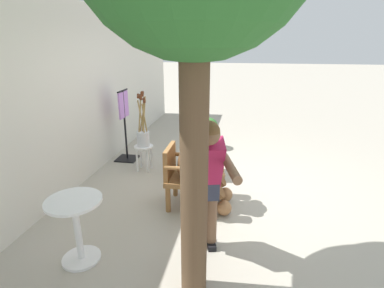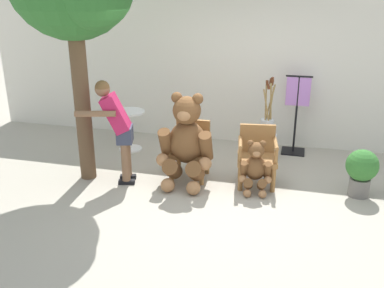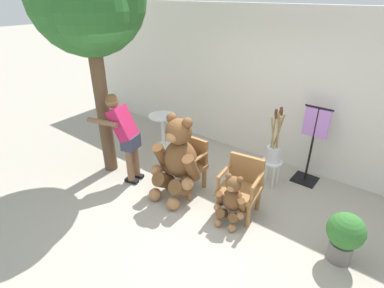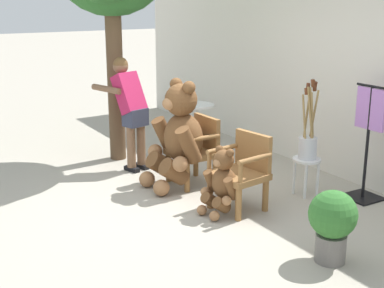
{
  "view_description": "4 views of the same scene",
  "coord_description": "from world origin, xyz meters",
  "px_view_note": "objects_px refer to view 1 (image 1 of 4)",
  "views": [
    {
      "loc": [
        -4.21,
        -0.24,
        2.2
      ],
      "look_at": [
        -0.05,
        0.51,
        0.76
      ],
      "focal_mm": 28.0,
      "sensor_mm": 36.0,
      "label": 1
    },
    {
      "loc": [
        1.02,
        -5.27,
        2.77
      ],
      "look_at": [
        -0.37,
        0.14,
        0.69
      ],
      "focal_mm": 40.0,
      "sensor_mm": 36.0,
      "label": 2
    },
    {
      "loc": [
        2.16,
        -2.71,
        2.98
      ],
      "look_at": [
        -0.33,
        0.45,
        0.92
      ],
      "focal_mm": 28.0,
      "sensor_mm": 36.0,
      "label": 3
    },
    {
      "loc": [
        5.08,
        -2.84,
        2.35
      ],
      "look_at": [
        0.06,
        0.17,
        0.71
      ],
      "focal_mm": 50.0,
      "sensor_mm": 36.0,
      "label": 4
    }
  ],
  "objects_px": {
    "white_stool": "(144,151)",
    "clothing_display_stand": "(125,124)",
    "round_side_table": "(77,223)",
    "potted_plant": "(208,130)",
    "teddy_bear_large": "(200,162)",
    "brush_bucket": "(143,134)",
    "wooden_chair_left": "(182,174)",
    "person_visitor": "(206,177)",
    "wooden_chair_right": "(194,150)",
    "teddy_bear_small": "(211,156)"
  },
  "relations": [
    {
      "from": "round_side_table",
      "to": "teddy_bear_large",
      "type": "bearing_deg",
      "value": -38.78
    },
    {
      "from": "teddy_bear_small",
      "to": "white_stool",
      "type": "height_order",
      "value": "teddy_bear_small"
    },
    {
      "from": "teddy_bear_large",
      "to": "potted_plant",
      "type": "xyz_separation_m",
      "value": [
        2.44,
        0.2,
        -0.27
      ]
    },
    {
      "from": "round_side_table",
      "to": "wooden_chair_left",
      "type": "bearing_deg",
      "value": -31.51
    },
    {
      "from": "teddy_bear_small",
      "to": "white_stool",
      "type": "relative_size",
      "value": 1.66
    },
    {
      "from": "round_side_table",
      "to": "teddy_bear_small",
      "type": "bearing_deg",
      "value": -25.05
    },
    {
      "from": "wooden_chair_left",
      "to": "clothing_display_stand",
      "type": "relative_size",
      "value": 0.63
    },
    {
      "from": "wooden_chair_right",
      "to": "person_visitor",
      "type": "bearing_deg",
      "value": -166.94
    },
    {
      "from": "wooden_chair_left",
      "to": "white_stool",
      "type": "distance_m",
      "value": 1.4
    },
    {
      "from": "potted_plant",
      "to": "clothing_display_stand",
      "type": "xyz_separation_m",
      "value": [
        -0.94,
        1.48,
        0.32
      ]
    },
    {
      "from": "white_stool",
      "to": "clothing_display_stand",
      "type": "relative_size",
      "value": 0.34
    },
    {
      "from": "wooden_chair_right",
      "to": "teddy_bear_large",
      "type": "distance_m",
      "value": 1.05
    },
    {
      "from": "brush_bucket",
      "to": "white_stool",
      "type": "bearing_deg",
      "value": 164.53
    },
    {
      "from": "person_visitor",
      "to": "brush_bucket",
      "type": "bearing_deg",
      "value": 34.1
    },
    {
      "from": "teddy_bear_small",
      "to": "white_stool",
      "type": "xyz_separation_m",
      "value": [
        0.04,
        1.2,
        -0.02
      ]
    },
    {
      "from": "wooden_chair_right",
      "to": "teddy_bear_small",
      "type": "distance_m",
      "value": 0.3
    },
    {
      "from": "person_visitor",
      "to": "potted_plant",
      "type": "height_order",
      "value": "person_visitor"
    },
    {
      "from": "clothing_display_stand",
      "to": "wooden_chair_right",
      "type": "bearing_deg",
      "value": -109.19
    },
    {
      "from": "brush_bucket",
      "to": "potted_plant",
      "type": "distance_m",
      "value": 1.72
    },
    {
      "from": "wooden_chair_left",
      "to": "person_visitor",
      "type": "height_order",
      "value": "person_visitor"
    },
    {
      "from": "white_stool",
      "to": "potted_plant",
      "type": "xyz_separation_m",
      "value": [
        1.39,
        -0.97,
        0.04
      ]
    },
    {
      "from": "wooden_chair_left",
      "to": "teddy_bear_large",
      "type": "bearing_deg",
      "value": -89.42
    },
    {
      "from": "person_visitor",
      "to": "round_side_table",
      "type": "height_order",
      "value": "person_visitor"
    },
    {
      "from": "wooden_chair_left",
      "to": "person_visitor",
      "type": "distance_m",
      "value": 1.17
    },
    {
      "from": "teddy_bear_large",
      "to": "white_stool",
      "type": "distance_m",
      "value": 1.61
    },
    {
      "from": "teddy_bear_large",
      "to": "round_side_table",
      "type": "xyz_separation_m",
      "value": [
        -1.33,
        1.07,
        -0.22
      ]
    },
    {
      "from": "brush_bucket",
      "to": "person_visitor",
      "type": "bearing_deg",
      "value": -145.9
    },
    {
      "from": "teddy_bear_small",
      "to": "brush_bucket",
      "type": "relative_size",
      "value": 0.79
    },
    {
      "from": "brush_bucket",
      "to": "round_side_table",
      "type": "bearing_deg",
      "value": -177.55
    },
    {
      "from": "teddy_bear_small",
      "to": "potted_plant",
      "type": "bearing_deg",
      "value": 9.18
    },
    {
      "from": "teddy_bear_large",
      "to": "white_stool",
      "type": "height_order",
      "value": "teddy_bear_large"
    },
    {
      "from": "brush_bucket",
      "to": "potted_plant",
      "type": "bearing_deg",
      "value": -34.94
    },
    {
      "from": "wooden_chair_left",
      "to": "clothing_display_stand",
      "type": "bearing_deg",
      "value": 43.61
    },
    {
      "from": "wooden_chair_right",
      "to": "potted_plant",
      "type": "relative_size",
      "value": 1.26
    },
    {
      "from": "white_stool",
      "to": "potted_plant",
      "type": "height_order",
      "value": "potted_plant"
    },
    {
      "from": "teddy_bear_small",
      "to": "clothing_display_stand",
      "type": "distance_m",
      "value": 1.81
    },
    {
      "from": "round_side_table",
      "to": "wooden_chair_right",
      "type": "bearing_deg",
      "value": -19.27
    },
    {
      "from": "teddy_bear_small",
      "to": "clothing_display_stand",
      "type": "height_order",
      "value": "clothing_display_stand"
    },
    {
      "from": "teddy_bear_small",
      "to": "clothing_display_stand",
      "type": "relative_size",
      "value": 0.56
    },
    {
      "from": "wooden_chair_right",
      "to": "potted_plant",
      "type": "distance_m",
      "value": 1.44
    },
    {
      "from": "person_visitor",
      "to": "brush_bucket",
      "type": "height_order",
      "value": "person_visitor"
    },
    {
      "from": "wooden_chair_right",
      "to": "person_visitor",
      "type": "relative_size",
      "value": 0.56
    },
    {
      "from": "round_side_table",
      "to": "brush_bucket",
      "type": "bearing_deg",
      "value": 2.45
    },
    {
      "from": "teddy_bear_small",
      "to": "clothing_display_stand",
      "type": "bearing_deg",
      "value": 74.25
    },
    {
      "from": "potted_plant",
      "to": "wooden_chair_left",
      "type": "bearing_deg",
      "value": 178.78
    },
    {
      "from": "wooden_chair_left",
      "to": "potted_plant",
      "type": "distance_m",
      "value": 2.45
    },
    {
      "from": "round_side_table",
      "to": "potted_plant",
      "type": "height_order",
      "value": "round_side_table"
    },
    {
      "from": "wooden_chair_right",
      "to": "clothing_display_stand",
      "type": "relative_size",
      "value": 0.63
    },
    {
      "from": "wooden_chair_right",
      "to": "teddy_bear_large",
      "type": "height_order",
      "value": "teddy_bear_large"
    },
    {
      "from": "teddy_bear_small",
      "to": "clothing_display_stand",
      "type": "xyz_separation_m",
      "value": [
        0.48,
        1.71,
        0.35
      ]
    }
  ]
}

